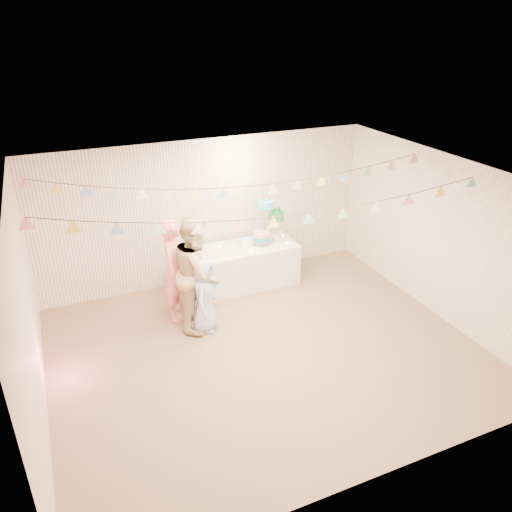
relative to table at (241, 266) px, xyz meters
name	(u,v)px	position (x,y,z in m)	size (l,w,h in m)	color
floor	(265,350)	(-0.43, -2.00, -0.37)	(6.00, 6.00, 0.00)	brown
ceiling	(267,179)	(-0.43, -2.00, 2.23)	(6.00, 6.00, 0.00)	white
back_wall	(207,212)	(-0.43, 0.50, 0.93)	(6.00, 6.00, 0.00)	white
front_wall	(376,385)	(-0.43, -4.50, 0.93)	(6.00, 6.00, 0.00)	white
left_wall	(27,321)	(-3.43, -2.00, 0.93)	(5.00, 5.00, 0.00)	white
right_wall	(440,237)	(2.57, -2.00, 0.93)	(5.00, 5.00, 0.00)	white
table	(241,266)	(0.00, 0.00, 0.00)	(1.99, 0.80, 0.75)	white
cake_stand	(268,220)	(0.55, 0.05, 0.79)	(0.73, 0.43, 0.82)	silver
cake_bottom	(262,239)	(0.40, -0.01, 0.46)	(0.31, 0.31, 0.15)	teal
cake_middle	(275,220)	(0.73, 0.14, 0.73)	(0.27, 0.27, 0.22)	#1A7832
cake_top_tier	(266,210)	(0.49, 0.02, 1.00)	(0.25, 0.25, 0.19)	#46CEDC
platter	(215,253)	(-0.51, -0.05, 0.39)	(0.36, 0.36, 0.02)	white
posy	(239,242)	(-0.01, 0.05, 0.45)	(0.13, 0.13, 0.14)	white
person_adult_a	(176,270)	(-1.33, -0.57, 0.48)	(0.62, 0.41, 1.70)	#FD8A84
person_adult_b	(197,272)	(-1.09, -0.91, 0.54)	(0.89, 0.69, 1.82)	tan
person_child	(204,295)	(-1.05, -1.11, 0.23)	(0.59, 0.38, 1.21)	#A0B0E2
bunting_back	(235,175)	(-0.43, -0.90, 1.98)	(5.60, 1.10, 0.40)	pink
bunting_front	(273,206)	(-0.43, -2.20, 1.95)	(5.60, 0.90, 0.36)	#72A5E5
tealight_0	(200,258)	(-0.80, -0.15, 0.39)	(0.04, 0.04, 0.03)	#FFD88C
tealight_1	(219,246)	(-0.35, 0.18, 0.39)	(0.04, 0.04, 0.03)	#FFD88C
tealight_2	(251,250)	(0.10, -0.22, 0.39)	(0.04, 0.04, 0.03)	#FFD88C
tealight_3	(254,239)	(0.35, 0.22, 0.39)	(0.04, 0.04, 0.03)	#FFD88C
tealight_4	(287,243)	(0.82, -0.18, 0.39)	(0.04, 0.04, 0.03)	#FFD88C
tealight_5	(283,235)	(0.90, 0.15, 0.39)	(0.04, 0.04, 0.03)	#FFD88C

